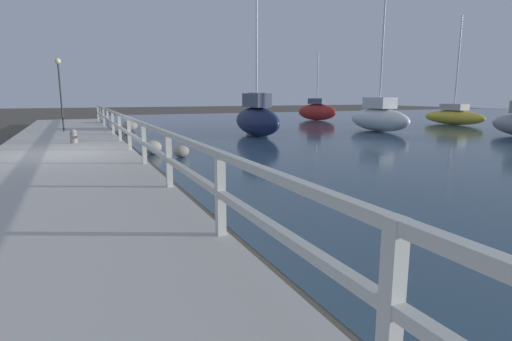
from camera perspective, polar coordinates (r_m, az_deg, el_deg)
The scene contains 14 objects.
ground_plane at distance 12.41m, azimuth -25.69°, elevation 0.74°, with size 120.00×120.00×0.00m, color #4C473D.
dock_walkway at distance 12.39m, azimuth -25.75°, elevation 1.49°, with size 3.79×36.00×0.33m.
railing at distance 12.38m, azimuth -17.70°, elevation 5.89°, with size 0.10×32.50×0.98m.
boulder_downstream at distance 20.49m, azimuth -18.96°, elevation 5.11°, with size 0.38×0.34×0.29m.
boulder_upstream at distance 13.65m, azimuth -14.60°, elevation 3.24°, with size 0.61×0.55×0.46m.
boulder_near_dock at distance 22.95m, azimuth -17.57°, elevation 6.11°, with size 0.79×0.71×0.59m.
boulder_far_strip at distance 12.76m, azimuth -10.65°, elevation 2.72°, with size 0.51×0.46×0.38m.
mooring_bollard at distance 14.88m, azimuth -24.61°, elevation 4.48°, with size 0.23×0.23×0.47m.
dock_lamp at distance 20.01m, azimuth -26.29°, elevation 11.69°, with size 0.25×0.25×3.20m.
sailboat_yellow at distance 29.97m, azimuth 26.36°, elevation 7.00°, with size 1.27×4.62×6.98m.
sailboat_navy at distance 19.21m, azimuth 0.09°, elevation 7.44°, with size 1.33×3.96×7.55m.
sailboat_blue at distance 23.86m, azimuth 0.10°, elevation 8.03°, with size 1.74×3.89×5.63m.
sailboat_red at distance 32.09m, azimuth 8.68°, elevation 8.40°, with size 2.26×3.54×5.27m.
sailboat_white at distance 22.84m, azimuth 17.13°, elevation 7.24°, with size 1.57×4.62×7.23m.
Camera 1 is at (0.36, -12.26, 1.90)m, focal length 28.00 mm.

